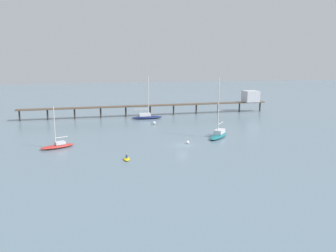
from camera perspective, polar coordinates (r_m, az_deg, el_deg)
ground_plane at (r=75.45m, az=2.34°, el=-3.07°), size 400.00×400.00×0.00m
pier at (r=118.84m, az=5.96°, el=4.04°), size 79.87×6.93×7.17m
sailboat_red at (r=76.14m, az=-17.22°, el=-2.98°), size 7.21×4.83×8.62m
sailboat_teal at (r=83.52m, az=8.08°, el=-1.26°), size 7.76×8.78×13.80m
sailboat_navy at (r=108.32m, az=-3.45°, el=1.56°), size 9.58×3.17×12.78m
dinghy_yellow at (r=64.99m, az=-6.62°, el=-5.21°), size 1.26×2.58×1.14m
mooring_buoy_near at (r=98.98m, az=-2.23°, el=0.51°), size 0.88×0.88×0.88m
mooring_buoy_far at (r=76.56m, az=3.18°, el=-2.61°), size 0.69×0.69×0.69m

